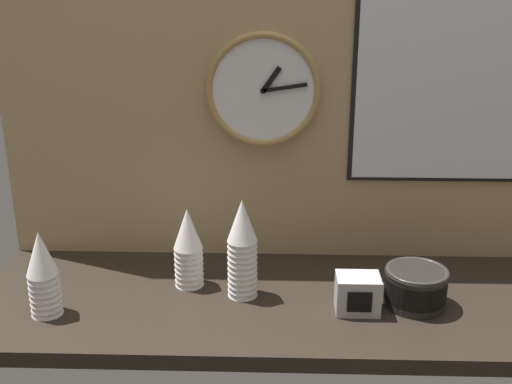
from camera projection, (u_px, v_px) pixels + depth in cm
name	position (u px, v px, depth cm)	size (l,w,h in cm)	color
ground_plane	(286.00, 302.00, 167.58)	(160.00, 56.00, 4.00)	black
wall_tiled_back	(288.00, 76.00, 174.04)	(160.00, 3.00, 105.00)	tan
cup_stack_far_left	(43.00, 274.00, 154.68)	(7.76, 7.76, 21.85)	white
cup_stack_center	(242.00, 248.00, 163.09)	(7.76, 7.76, 26.46)	white
cup_stack_center_left	(188.00, 247.00, 168.82)	(7.76, 7.76, 21.85)	white
bowl_stack_right	(416.00, 286.00, 160.77)	(15.78, 15.78, 9.82)	black
wall_clock	(263.00, 90.00, 172.49)	(31.32, 2.70, 31.32)	white
menu_board	(445.00, 90.00, 171.77)	(50.12, 1.32, 51.64)	black
napkin_dispenser	(358.00, 294.00, 158.02)	(10.76, 8.50, 9.43)	#B7B7BC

